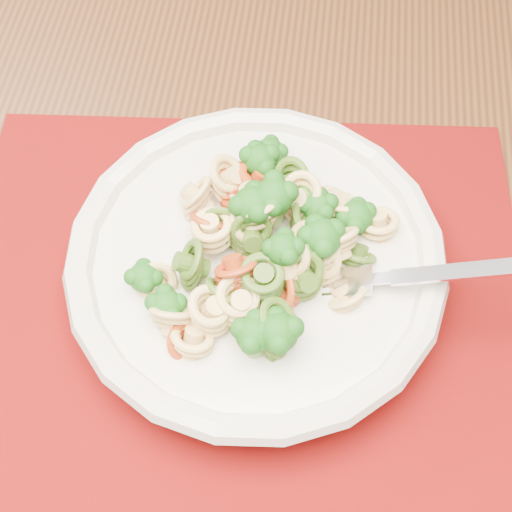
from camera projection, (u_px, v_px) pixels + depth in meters
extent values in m
cube|color=#452417|center=(98.00, 440.00, 1.25)|extent=(4.00, 4.00, 0.01)
cube|color=#4F2E16|center=(351.00, 154.00, 0.60)|extent=(1.62, 1.24, 0.04)
cube|color=#640408|center=(242.00, 292.00, 0.51)|extent=(0.46, 0.38, 0.00)
cylinder|color=beige|center=(256.00, 280.00, 0.51)|extent=(0.11, 0.11, 0.01)
cylinder|color=beige|center=(256.00, 268.00, 0.49)|extent=(0.24, 0.24, 0.03)
torus|color=beige|center=(256.00, 257.00, 0.48)|extent=(0.26, 0.26, 0.02)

